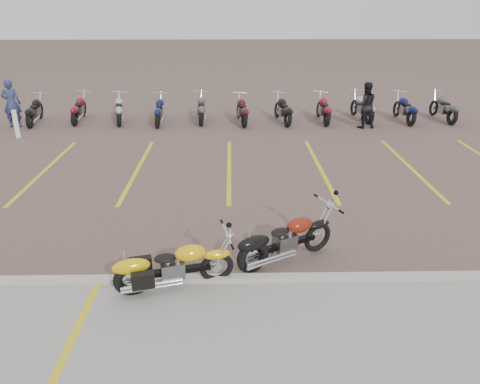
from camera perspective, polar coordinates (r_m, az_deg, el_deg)
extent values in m
plane|color=brown|center=(10.22, -1.39, -4.67)|extent=(100.00, 100.00, 0.00)
cube|color=#ADAAA3|center=(8.46, -1.45, -10.54)|extent=(60.00, 0.18, 0.12)
torus|color=black|center=(8.34, -2.92, -9.12)|extent=(0.61, 0.25, 0.61)
torus|color=black|center=(8.21, -12.98, -10.32)|extent=(0.66, 0.31, 0.64)
cube|color=black|center=(8.22, -7.92, -9.42)|extent=(1.20, 0.41, 0.09)
cube|color=slate|center=(8.18, -8.27, -9.13)|extent=(0.45, 0.37, 0.32)
ellipsoid|color=#F3B30C|center=(8.07, -6.20, -7.17)|extent=(0.60, 0.42, 0.28)
ellipsoid|color=black|center=(8.05, -9.23, -7.76)|extent=(0.41, 0.33, 0.11)
torus|color=black|center=(9.37, 9.34, -5.55)|extent=(0.60, 0.39, 0.62)
torus|color=black|center=(8.61, 1.52, -7.94)|extent=(0.66, 0.46, 0.66)
cube|color=black|center=(8.94, 5.62, -6.39)|extent=(1.15, 0.70, 0.10)
cube|color=slate|center=(8.89, 5.38, -6.14)|extent=(0.49, 0.45, 0.33)
ellipsoid|color=black|center=(8.92, 7.11, -4.02)|extent=(0.63, 0.54, 0.29)
ellipsoid|color=black|center=(8.71, 4.76, -4.91)|extent=(0.45, 0.40, 0.11)
imported|color=navy|center=(20.26, -26.09, 9.68)|extent=(0.73, 0.53, 1.85)
imported|color=black|center=(18.79, 15.02, 10.18)|extent=(0.88, 0.70, 1.75)
cube|color=white|center=(18.68, -25.62, 7.48)|extent=(0.19, 0.19, 1.00)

